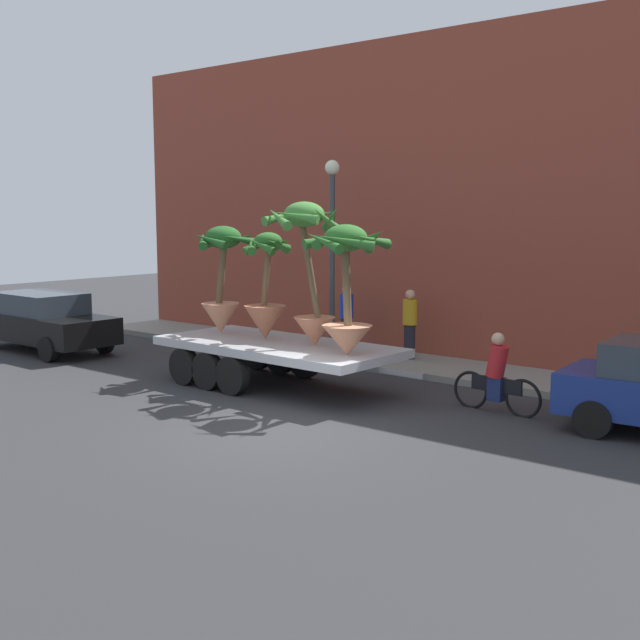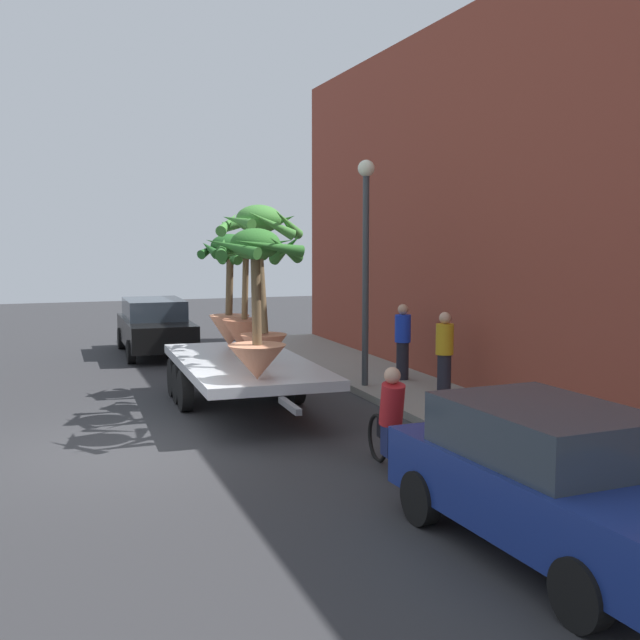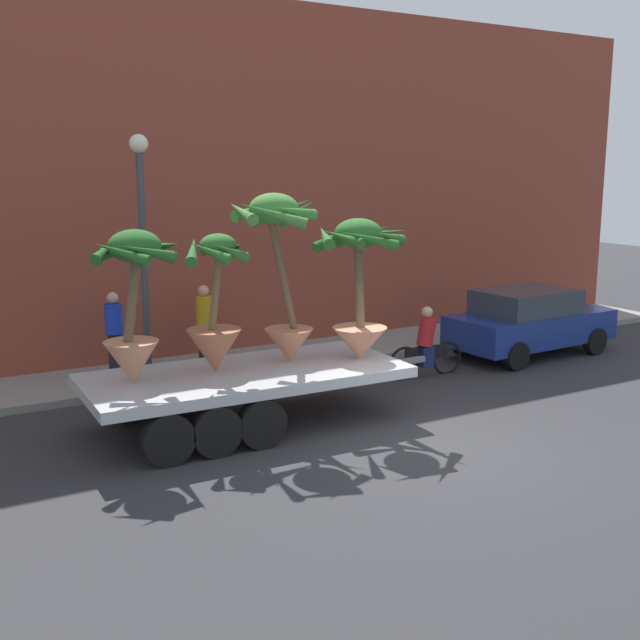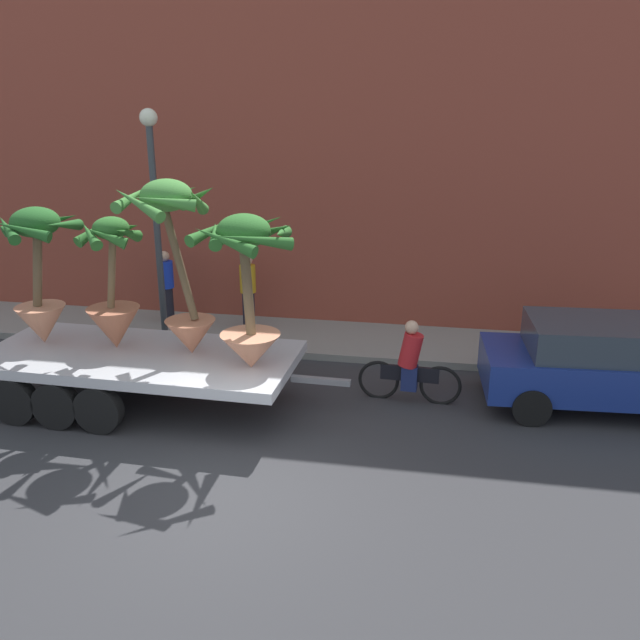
{
  "view_description": "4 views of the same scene",
  "coord_description": "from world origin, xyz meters",
  "px_view_note": "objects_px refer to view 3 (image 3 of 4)",
  "views": [
    {
      "loc": [
        8.95,
        -9.93,
        3.7
      ],
      "look_at": [
        -1.42,
        2.83,
        1.48
      ],
      "focal_mm": 44.42,
      "sensor_mm": 36.0,
      "label": 1
    },
    {
      "loc": [
        12.27,
        -1.25,
        3.34
      ],
      "look_at": [
        -0.41,
        3.31,
        1.91
      ],
      "focal_mm": 43.58,
      "sensor_mm": 36.0,
      "label": 2
    },
    {
      "loc": [
        -7.41,
        -9.14,
        4.34
      ],
      "look_at": [
        -0.82,
        2.35,
        1.72
      ],
      "focal_mm": 43.03,
      "sensor_mm": 36.0,
      "label": 3
    },
    {
      "loc": [
        2.79,
        -7.69,
        5.18
      ],
      "look_at": [
        0.87,
        2.75,
        1.65
      ],
      "focal_mm": 37.67,
      "sensor_mm": 36.0,
      "label": 4
    }
  ],
  "objects_px": {
    "potted_palm_front": "(215,319)",
    "potted_palm_extra": "(280,268)",
    "potted_palm_rear": "(134,305)",
    "potted_palm_middle": "(359,285)",
    "flatbed_trailer": "(233,385)",
    "cyclist": "(426,346)",
    "pedestrian_near_gate": "(204,322)",
    "pedestrian_far_left": "(114,331)",
    "parked_car": "(529,321)",
    "street_lamp": "(142,228)"
  },
  "relations": [
    {
      "from": "potted_palm_front",
      "to": "potted_palm_extra",
      "type": "bearing_deg",
      "value": -0.05
    },
    {
      "from": "potted_palm_rear",
      "to": "potted_palm_middle",
      "type": "height_order",
      "value": "potted_palm_middle"
    },
    {
      "from": "flatbed_trailer",
      "to": "cyclist",
      "type": "height_order",
      "value": "cyclist"
    },
    {
      "from": "potted_palm_rear",
      "to": "potted_palm_middle",
      "type": "bearing_deg",
      "value": -6.71
    },
    {
      "from": "potted_palm_extra",
      "to": "potted_palm_front",
      "type": "bearing_deg",
      "value": 179.95
    },
    {
      "from": "pedestrian_near_gate",
      "to": "pedestrian_far_left",
      "type": "height_order",
      "value": "same"
    },
    {
      "from": "pedestrian_near_gate",
      "to": "potted_palm_extra",
      "type": "bearing_deg",
      "value": -90.82
    },
    {
      "from": "flatbed_trailer",
      "to": "pedestrian_far_left",
      "type": "relative_size",
      "value": 3.77
    },
    {
      "from": "potted_palm_rear",
      "to": "potted_palm_front",
      "type": "distance_m",
      "value": 1.41
    },
    {
      "from": "potted_palm_rear",
      "to": "flatbed_trailer",
      "type": "bearing_deg",
      "value": -5.73
    },
    {
      "from": "potted_palm_rear",
      "to": "parked_car",
      "type": "bearing_deg",
      "value": 6.8
    },
    {
      "from": "pedestrian_far_left",
      "to": "potted_palm_rear",
      "type": "bearing_deg",
      "value": -99.85
    },
    {
      "from": "potted_palm_extra",
      "to": "cyclist",
      "type": "relative_size",
      "value": 1.61
    },
    {
      "from": "flatbed_trailer",
      "to": "potted_palm_middle",
      "type": "relative_size",
      "value": 2.56
    },
    {
      "from": "parked_car",
      "to": "potted_palm_front",
      "type": "bearing_deg",
      "value": -172.02
    },
    {
      "from": "flatbed_trailer",
      "to": "pedestrian_near_gate",
      "type": "xyz_separation_m",
      "value": [
        1.05,
        3.95,
        0.28
      ]
    },
    {
      "from": "pedestrian_near_gate",
      "to": "potted_palm_front",
      "type": "bearing_deg",
      "value": -108.47
    },
    {
      "from": "pedestrian_near_gate",
      "to": "flatbed_trailer",
      "type": "bearing_deg",
      "value": -104.88
    },
    {
      "from": "pedestrian_near_gate",
      "to": "pedestrian_far_left",
      "type": "relative_size",
      "value": 1.0
    },
    {
      "from": "potted_palm_middle",
      "to": "pedestrian_far_left",
      "type": "xyz_separation_m",
      "value": [
        -3.24,
        4.27,
        -1.29
      ]
    },
    {
      "from": "potted_palm_front",
      "to": "cyclist",
      "type": "bearing_deg",
      "value": 9.56
    },
    {
      "from": "cyclist",
      "to": "pedestrian_near_gate",
      "type": "bearing_deg",
      "value": 142.32
    },
    {
      "from": "potted_palm_front",
      "to": "pedestrian_far_left",
      "type": "relative_size",
      "value": 1.36
    },
    {
      "from": "potted_palm_middle",
      "to": "street_lamp",
      "type": "height_order",
      "value": "street_lamp"
    },
    {
      "from": "flatbed_trailer",
      "to": "street_lamp",
      "type": "height_order",
      "value": "street_lamp"
    },
    {
      "from": "flatbed_trailer",
      "to": "potted_palm_middle",
      "type": "distance_m",
      "value": 2.82
    },
    {
      "from": "flatbed_trailer",
      "to": "potted_palm_rear",
      "type": "xyz_separation_m",
      "value": [
        -1.58,
        0.16,
        1.49
      ]
    },
    {
      "from": "pedestrian_far_left",
      "to": "street_lamp",
      "type": "relative_size",
      "value": 0.35
    },
    {
      "from": "cyclist",
      "to": "pedestrian_far_left",
      "type": "xyz_separation_m",
      "value": [
        -5.78,
        2.97,
        0.37
      ]
    },
    {
      "from": "potted_palm_extra",
      "to": "flatbed_trailer",
      "type": "bearing_deg",
      "value": -171.75
    },
    {
      "from": "street_lamp",
      "to": "potted_palm_front",
      "type": "bearing_deg",
      "value": -83.08
    },
    {
      "from": "potted_palm_middle",
      "to": "cyclist",
      "type": "xyz_separation_m",
      "value": [
        2.54,
        1.3,
        -1.66
      ]
    },
    {
      "from": "potted_palm_front",
      "to": "parked_car",
      "type": "height_order",
      "value": "potted_palm_front"
    },
    {
      "from": "flatbed_trailer",
      "to": "parked_car",
      "type": "distance_m",
      "value": 8.24
    },
    {
      "from": "flatbed_trailer",
      "to": "potted_palm_extra",
      "type": "height_order",
      "value": "potted_palm_extra"
    },
    {
      "from": "potted_palm_rear",
      "to": "pedestrian_near_gate",
      "type": "relative_size",
      "value": 1.43
    },
    {
      "from": "potted_palm_front",
      "to": "parked_car",
      "type": "xyz_separation_m",
      "value": [
        8.35,
        1.17,
        -1.07
      ]
    },
    {
      "from": "potted_palm_rear",
      "to": "potted_palm_front",
      "type": "relative_size",
      "value": 1.05
    },
    {
      "from": "potted_palm_middle",
      "to": "potted_palm_front",
      "type": "height_order",
      "value": "potted_palm_middle"
    },
    {
      "from": "potted_palm_middle",
      "to": "street_lamp",
      "type": "relative_size",
      "value": 0.52
    },
    {
      "from": "potted_palm_rear",
      "to": "street_lamp",
      "type": "distance_m",
      "value": 3.08
    },
    {
      "from": "parked_car",
      "to": "potted_palm_rear",
      "type": "bearing_deg",
      "value": -173.2
    },
    {
      "from": "pedestrian_near_gate",
      "to": "street_lamp",
      "type": "xyz_separation_m",
      "value": [
        -1.6,
        -1.05,
        2.19
      ]
    },
    {
      "from": "cyclist",
      "to": "potted_palm_extra",
      "type": "bearing_deg",
      "value": -167.5
    },
    {
      "from": "parked_car",
      "to": "street_lamp",
      "type": "xyz_separation_m",
      "value": [
        -8.68,
        1.58,
        2.41
      ]
    },
    {
      "from": "parked_car",
      "to": "pedestrian_near_gate",
      "type": "xyz_separation_m",
      "value": [
        -7.08,
        2.63,
        0.22
      ]
    },
    {
      "from": "flatbed_trailer",
      "to": "street_lamp",
      "type": "relative_size",
      "value": 1.33
    },
    {
      "from": "potted_palm_extra",
      "to": "cyclist",
      "type": "xyz_separation_m",
      "value": [
        3.87,
        0.86,
        -1.99
      ]
    },
    {
      "from": "cyclist",
      "to": "pedestrian_near_gate",
      "type": "relative_size",
      "value": 1.08
    },
    {
      "from": "potted_palm_middle",
      "to": "potted_palm_extra",
      "type": "xyz_separation_m",
      "value": [
        -1.33,
        0.44,
        0.33
      ]
    }
  ]
}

